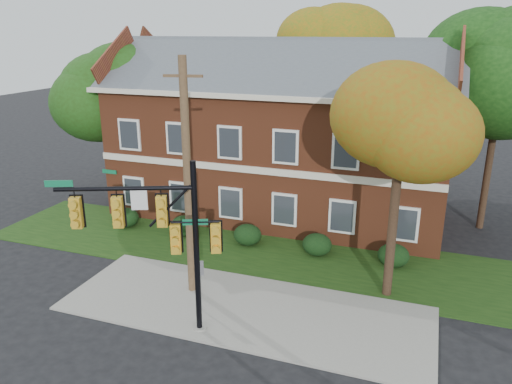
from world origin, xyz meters
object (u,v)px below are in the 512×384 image
(traffic_signal, at_px, (162,230))
(utility_pole, at_px, (188,180))
(hedge_left, at_px, (184,226))
(sign_post, at_px, (200,277))
(tree_near_right, at_px, (408,132))
(tree_right_rear, at_px, (510,74))
(hedge_center, at_px, (248,235))
(apartment_building, at_px, (280,127))
(tree_far_rear, at_px, (334,50))
(hedge_far_left, at_px, (126,218))
(hedge_far_right, at_px, (393,255))
(hedge_right, at_px, (317,245))
(tree_left_rear, at_px, (118,91))

(traffic_signal, bearing_deg, utility_pole, 76.91)
(hedge_left, height_order, sign_post, sign_post)
(tree_near_right, relative_size, tree_right_rear, 0.81)
(tree_right_rear, relative_size, utility_pole, 1.14)
(hedge_center, bearing_deg, apartment_building, 90.00)
(tree_far_rear, distance_m, sign_post, 20.83)
(hedge_far_left, relative_size, hedge_center, 1.00)
(hedge_far_right, xyz_separation_m, sign_post, (-6.50, -6.35, 0.90))
(hedge_right, bearing_deg, sign_post, -115.30)
(hedge_center, relative_size, hedge_right, 1.00)
(hedge_left, height_order, utility_pole, utility_pole)
(hedge_far_right, bearing_deg, utility_pole, -145.91)
(hedge_left, distance_m, sign_post, 7.56)
(tree_far_rear, bearing_deg, hedge_right, -80.64)
(utility_pole, bearing_deg, tree_far_rear, 72.39)
(hedge_left, bearing_deg, apartment_building, 56.33)
(hedge_right, relative_size, tree_left_rear, 0.16)
(hedge_center, height_order, tree_left_rear, tree_left_rear)
(hedge_far_left, xyz_separation_m, hedge_center, (7.00, 0.00, 0.00))
(tree_left_rear, xyz_separation_m, sign_post, (10.23, -10.49, -5.26))
(sign_post, bearing_deg, tree_far_rear, 65.78)
(hedge_far_right, relative_size, tree_far_rear, 0.12)
(tree_left_rear, bearing_deg, hedge_far_left, -56.58)
(hedge_right, distance_m, sign_post, 7.08)
(tree_right_rear, height_order, sign_post, tree_right_rear)
(hedge_left, bearing_deg, hedge_center, 0.00)
(tree_far_rear, height_order, sign_post, tree_far_rear)
(tree_near_right, height_order, traffic_signal, tree_near_right)
(utility_pole, bearing_deg, hedge_right, 39.94)
(hedge_far_right, distance_m, sign_post, 9.13)
(apartment_building, xyz_separation_m, hedge_far_right, (7.00, -5.25, -4.46))
(hedge_right, xyz_separation_m, traffic_signal, (-3.53, -7.94, 3.33))
(tree_right_rear, distance_m, traffic_signal, 18.56)
(apartment_building, xyz_separation_m, hedge_left, (-3.50, -5.25, -4.46))
(hedge_right, height_order, traffic_signal, traffic_signal)
(apartment_building, distance_m, tree_right_rear, 11.77)
(hedge_far_left, xyz_separation_m, tree_far_rear, (8.34, 13.09, 8.32))
(hedge_right, distance_m, hedge_far_right, 3.50)
(hedge_center, bearing_deg, tree_far_rear, 84.15)
(apartment_building, height_order, tree_left_rear, apartment_building)
(hedge_far_right, distance_m, tree_far_rear, 16.51)
(hedge_far_left, distance_m, hedge_far_right, 14.00)
(apartment_building, height_order, hedge_far_left, apartment_building)
(hedge_center, height_order, tree_far_rear, tree_far_rear)
(sign_post, bearing_deg, hedge_far_left, 118.02)
(tree_near_right, xyz_separation_m, tree_right_rear, (4.09, 8.95, 1.45))
(hedge_right, height_order, utility_pole, utility_pole)
(hedge_right, xyz_separation_m, hedge_far_right, (3.50, 0.00, 0.00))
(hedge_center, relative_size, tree_far_rear, 0.12)
(hedge_center, bearing_deg, traffic_signal, -90.24)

